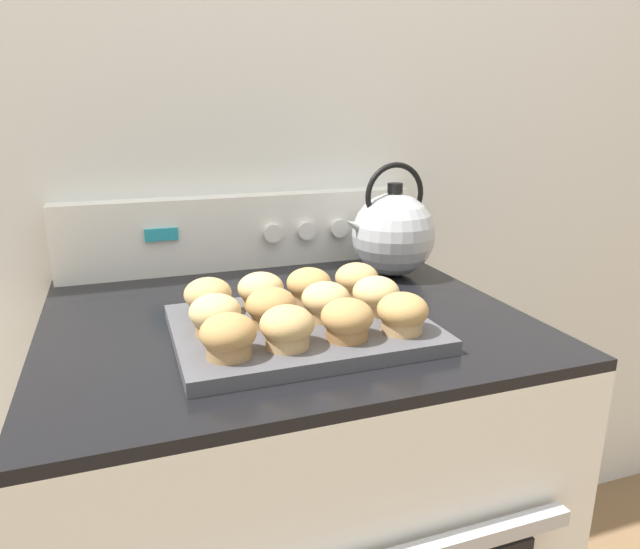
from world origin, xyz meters
The scene contains 17 objects.
wall_back centered at (0.00, 0.74, 1.20)m, with size 8.00×0.05×2.40m.
stove_range centered at (0.00, 0.36, 0.45)m, with size 0.80×0.73×0.89m.
control_panel centered at (0.00, 0.68, 0.97)m, with size 0.78×0.07×0.16m.
muffin_pan centered at (0.00, 0.26, 0.90)m, with size 0.39×0.30×0.02m.
muffin_r0_c0 centered at (-0.13, 0.17, 0.94)m, with size 0.08×0.08×0.06m.
muffin_r0_c1 centered at (-0.05, 0.17, 0.94)m, with size 0.08×0.08×0.06m.
muffin_r0_c2 centered at (0.04, 0.17, 0.94)m, with size 0.08×0.08×0.06m.
muffin_r0_c3 centered at (0.13, 0.17, 0.94)m, with size 0.08×0.08×0.06m.
muffin_r1_c0 centered at (-0.13, 0.26, 0.94)m, with size 0.08×0.08×0.06m.
muffin_r1_c1 centered at (-0.05, 0.26, 0.94)m, with size 0.08×0.08×0.06m.
muffin_r1_c2 centered at (0.04, 0.26, 0.94)m, with size 0.08×0.08×0.06m.
muffin_r1_c3 centered at (0.13, 0.26, 0.94)m, with size 0.08×0.08×0.06m.
muffin_r2_c0 centered at (-0.13, 0.34, 0.94)m, with size 0.08×0.08×0.06m.
muffin_r2_c1 centered at (-0.04, 0.35, 0.94)m, with size 0.08×0.08×0.06m.
muffin_r2_c2 centered at (0.04, 0.35, 0.94)m, with size 0.08×0.08×0.06m.
muffin_r2_c3 centered at (0.13, 0.35, 0.94)m, with size 0.08×0.08×0.06m.
tea_kettle centered at (0.28, 0.51, 0.99)m, with size 0.21×0.18×0.24m.
Camera 1 is at (-0.25, -0.54, 1.24)m, focal length 32.00 mm.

